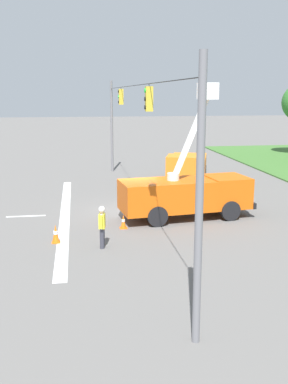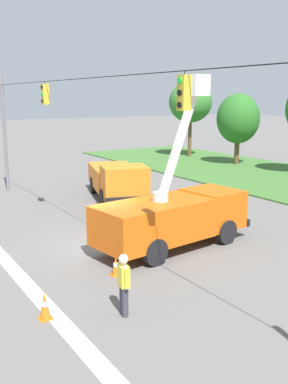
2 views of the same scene
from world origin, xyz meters
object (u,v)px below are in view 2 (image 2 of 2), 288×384
at_px(tree_far_west, 190,102).
at_px(traffic_cone_mid_right, 116,266).
at_px(traffic_cone_far_left, 162,209).
at_px(tree_west, 238,119).
at_px(utility_truck_support_near, 117,179).
at_px(traffic_cone_foreground_left, 214,209).
at_px(road_worker, 124,281).
at_px(traffic_cone_lane_edge_a, 45,305).
at_px(utility_truck_bucket_lift, 174,214).

xyz_separation_m(tree_far_west, traffic_cone_mid_right, (22.48, -20.47, -5.01)).
bearing_deg(traffic_cone_far_left, traffic_cone_mid_right, -45.31).
xyz_separation_m(tree_far_west, tree_west, (6.30, 0.30, -1.32)).
bearing_deg(utility_truck_support_near, traffic_cone_far_left, 2.51).
xyz_separation_m(traffic_cone_foreground_left, traffic_cone_far_left, (-1.59, -2.09, -0.09)).
bearing_deg(traffic_cone_foreground_left, traffic_cone_far_left, -127.25).
distance_m(road_worker, traffic_cone_mid_right, 2.90).
relative_size(tree_west, traffic_cone_foreground_left, 8.01).
height_order(traffic_cone_mid_right, traffic_cone_lane_edge_a, traffic_cone_lane_edge_a).
height_order(utility_truck_bucket_lift, traffic_cone_far_left, utility_truck_bucket_lift).
bearing_deg(tree_west, traffic_cone_foreground_left, -46.96).
bearing_deg(traffic_cone_lane_edge_a, traffic_cone_far_left, 129.74).
height_order(traffic_cone_foreground_left, traffic_cone_lane_edge_a, traffic_cone_lane_edge_a).
xyz_separation_m(tree_far_west, traffic_cone_foreground_left, (18.35, -12.60, -4.95)).
relative_size(tree_west, traffic_cone_lane_edge_a, 7.79).
relative_size(tree_west, traffic_cone_far_left, 10.10).
height_order(road_worker, traffic_cone_mid_right, road_worker).
bearing_deg(tree_west, traffic_cone_mid_right, -52.10).
bearing_deg(tree_west, road_worker, -49.45).
xyz_separation_m(road_worker, traffic_cone_mid_right, (-2.58, 1.14, -0.68)).
height_order(traffic_cone_foreground_left, traffic_cone_mid_right, traffic_cone_foreground_left).
height_order(utility_truck_support_near, traffic_cone_far_left, utility_truck_support_near).
bearing_deg(utility_truck_support_near, tree_west, 111.88).
height_order(tree_far_west, traffic_cone_mid_right, tree_far_west).
relative_size(tree_far_west, traffic_cone_far_left, 12.00).
relative_size(utility_truck_support_near, traffic_cone_mid_right, 10.77).
height_order(traffic_cone_foreground_left, traffic_cone_far_left, traffic_cone_foreground_left).
xyz_separation_m(utility_truck_bucket_lift, traffic_cone_lane_edge_a, (2.97, -6.42, -0.98)).
bearing_deg(utility_truck_support_near, tree_far_west, 129.79).
distance_m(tree_west, utility_truck_bucket_lift, 23.05).
height_order(tree_west, traffic_cone_lane_edge_a, tree_west).
height_order(tree_far_west, traffic_cone_lane_edge_a, tree_far_west).
distance_m(utility_truck_bucket_lift, road_worker, 5.97).
bearing_deg(tree_far_west, traffic_cone_far_left, -41.24).
distance_m(tree_far_west, road_worker, 33.38).
bearing_deg(traffic_cone_lane_edge_a, traffic_cone_foreground_left, 117.78).
bearing_deg(traffic_cone_mid_right, tree_far_west, 137.67).
xyz_separation_m(tree_west, road_worker, (18.76, -21.92, -3.01)).
height_order(utility_truck_support_near, traffic_cone_mid_right, utility_truck_support_near).
relative_size(tree_far_west, utility_truck_bucket_lift, 1.06).
relative_size(utility_truck_support_near, traffic_cone_far_left, 11.75).
bearing_deg(utility_truck_bucket_lift, road_worker, -48.89).
xyz_separation_m(road_worker, traffic_cone_foreground_left, (-6.70, 9.01, -0.62)).
distance_m(utility_truck_bucket_lift, utility_truck_support_near, 9.03).
distance_m(tree_west, traffic_cone_foreground_left, 18.03).
distance_m(traffic_cone_mid_right, traffic_cone_far_left, 8.13).
distance_m(traffic_cone_foreground_left, traffic_cone_far_left, 2.63).
height_order(utility_truck_support_near, traffic_cone_lane_edge_a, utility_truck_support_near).
relative_size(tree_west, traffic_cone_mid_right, 9.26).
relative_size(utility_truck_support_near, road_worker, 4.05).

